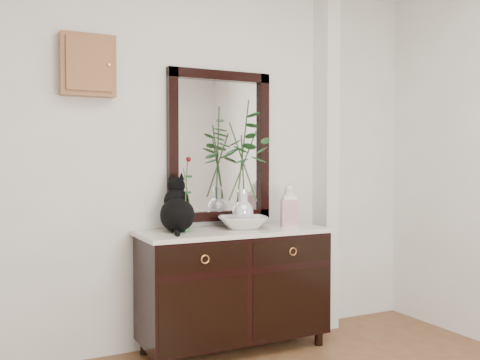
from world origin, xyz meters
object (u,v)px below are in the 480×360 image
sideboard (234,283)px  lotus_bowl (243,222)px  cat (177,204)px  ginger_jar (289,205)px

sideboard → lotus_bowl: size_ratio=3.78×
sideboard → cat: cat is taller
cat → lotus_bowl: (0.48, -0.04, -0.15)m
sideboard → lotus_bowl: (0.08, 0.03, 0.42)m
sideboard → cat: bearing=170.2°
ginger_jar → lotus_bowl: bearing=172.5°
lotus_bowl → ginger_jar: ginger_jar is taller
ginger_jar → sideboard: bearing=177.2°
cat → ginger_jar: cat is taller
sideboard → ginger_jar: (0.44, -0.02, 0.53)m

